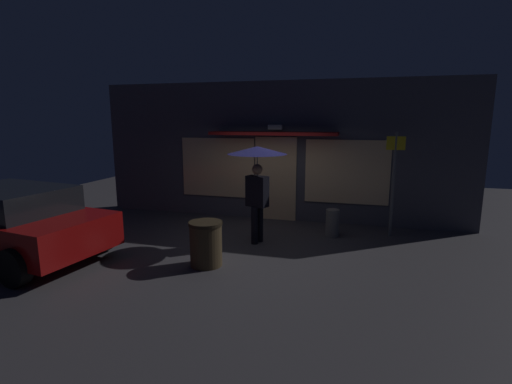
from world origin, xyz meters
TOP-DOWN VIEW (x-y plane):
  - ground_plane at (0.00, 0.00)m, footprint 18.00×18.00m
  - building_facade at (0.00, 2.34)m, footprint 9.85×1.00m
  - person_with_umbrella at (0.05, 0.16)m, footprint 1.25×1.25m
  - parked_car at (-4.28, -1.95)m, footprint 4.11×2.45m
  - street_sign_post at (2.88, 1.46)m, footprint 0.40×0.07m
  - sidewalk_bollard at (1.59, 1.06)m, footprint 0.30×0.30m
  - trash_bin at (-0.50, -1.36)m, footprint 0.61×0.61m

SIDE VIEW (x-z plane):
  - ground_plane at x=0.00m, z-range 0.00..0.00m
  - sidewalk_bollard at x=1.59m, z-range 0.00..0.63m
  - trash_bin at x=-0.50m, z-range 0.00..0.83m
  - parked_car at x=-4.28m, z-range 0.02..1.40m
  - street_sign_post at x=2.88m, z-range 0.16..2.54m
  - person_with_umbrella at x=0.05m, z-range 0.63..2.72m
  - building_facade at x=0.00m, z-range -0.01..3.61m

